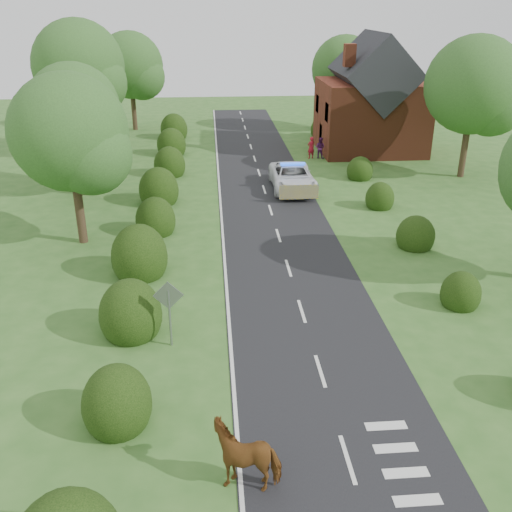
{
  "coord_description": "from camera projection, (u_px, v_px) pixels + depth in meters",
  "views": [
    {
      "loc": [
        -3.38,
        -15.45,
        11.21
      ],
      "look_at": [
        -1.61,
        6.62,
        1.3
      ],
      "focal_mm": 40.0,
      "sensor_mm": 36.0,
      "label": 1
    }
  ],
  "objects": [
    {
      "name": "tree_left_a",
      "position": [
        75.0,
        138.0,
        26.78
      ],
      "size": [
        5.74,
        5.6,
        8.38
      ],
      "color": "#332316",
      "rests_on": "ground"
    },
    {
      "name": "cow",
      "position": [
        247.0,
        456.0,
        14.37
      ],
      "size": [
        2.21,
        1.38,
        1.48
      ],
      "primitive_type": "imported",
      "rotation": [
        0.0,
        0.0,
        -1.71
      ],
      "color": "#5A3514",
      "rests_on": "ground"
    },
    {
      "name": "road_markings",
      "position": [
        247.0,
        230.0,
        30.52
      ],
      "size": [
        4.96,
        70.0,
        0.01
      ],
      "color": "white",
      "rests_on": "road"
    },
    {
      "name": "tree_right_c",
      "position": [
        348.0,
        72.0,
        51.81
      ],
      "size": [
        6.15,
        6.0,
        8.58
      ],
      "color": "#332316",
      "rests_on": "ground"
    },
    {
      "name": "ground",
      "position": [
        320.0,
        371.0,
        18.89
      ],
      "size": [
        120.0,
        120.0,
        0.0
      ],
      "primitive_type": "plane",
      "color": "#346425"
    },
    {
      "name": "hedgerow_right",
      "position": [
        407.0,
        228.0,
        29.34
      ],
      "size": [
        2.1,
        45.78,
        2.1
      ],
      "color": "black",
      "rests_on": "ground"
    },
    {
      "name": "tree_right_b",
      "position": [
        479.0,
        89.0,
        37.37
      ],
      "size": [
        6.56,
        6.4,
        9.4
      ],
      "color": "#332316",
      "rests_on": "ground"
    },
    {
      "name": "hedgerow_left",
      "position": [
        151.0,
        228.0,
        28.74
      ],
      "size": [
        2.75,
        50.41,
        3.0
      ],
      "color": "black",
      "rests_on": "ground"
    },
    {
      "name": "police_van",
      "position": [
        292.0,
        177.0,
        36.89
      ],
      "size": [
        2.65,
        5.81,
        1.75
      ],
      "rotation": [
        0.0,
        0.0,
        -0.0
      ],
      "color": "white",
      "rests_on": "ground"
    },
    {
      "name": "pedestrian_red",
      "position": [
        311.0,
        148.0,
        44.16
      ],
      "size": [
        0.73,
        0.62,
        1.69
      ],
      "primitive_type": "imported",
      "rotation": [
        0.0,
        0.0,
        3.56
      ],
      "color": "#B11529",
      "rests_on": "ground"
    },
    {
      "name": "tree_left_b",
      "position": [
        78.0,
        114.0,
        34.07
      ],
      "size": [
        5.74,
        5.6,
        8.07
      ],
      "color": "#332316",
      "rests_on": "ground"
    },
    {
      "name": "road",
      "position": [
        272.0,
        216.0,
        32.53
      ],
      "size": [
        6.0,
        70.0,
        0.02
      ],
      "primitive_type": "cube",
      "color": "black",
      "rests_on": "ground"
    },
    {
      "name": "tree_left_c",
      "position": [
        83.0,
        70.0,
        42.43
      ],
      "size": [
        6.97,
        6.8,
        10.22
      ],
      "color": "#332316",
      "rests_on": "ground"
    },
    {
      "name": "pedestrian_purple",
      "position": [
        320.0,
        148.0,
        44.29
      ],
      "size": [
        1.0,
        0.94,
        1.63
      ],
      "primitive_type": "imported",
      "rotation": [
        0.0,
        0.0,
        2.58
      ],
      "color": "#5C2062",
      "rests_on": "ground"
    },
    {
      "name": "house",
      "position": [
        371.0,
        103.0,
        45.32
      ],
      "size": [
        8.0,
        7.4,
        9.17
      ],
      "color": "brown",
      "rests_on": "ground"
    },
    {
      "name": "road_sign",
      "position": [
        169.0,
        304.0,
        19.66
      ],
      "size": [
        1.06,
        0.08,
        2.53
      ],
      "color": "gray",
      "rests_on": "ground"
    },
    {
      "name": "tree_left_d",
      "position": [
        133.0,
        68.0,
        52.09
      ],
      "size": [
        6.15,
        6.0,
        8.89
      ],
      "color": "#332316",
      "rests_on": "ground"
    }
  ]
}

